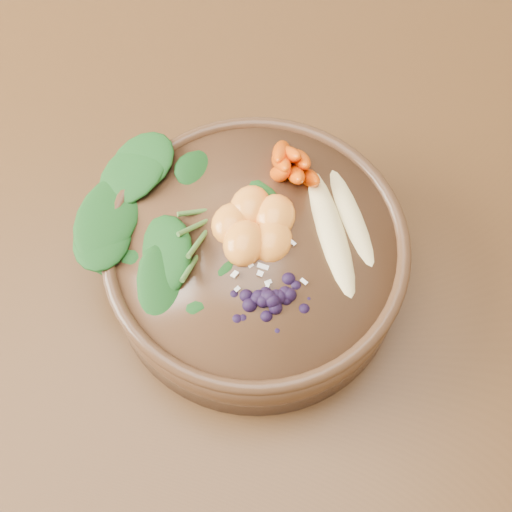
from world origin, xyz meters
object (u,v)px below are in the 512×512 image
at_px(stoneware_bowl, 256,261).
at_px(carrot_cluster, 294,142).
at_px(mandarin_cluster, 254,218).
at_px(blueberry_pile, 272,292).
at_px(banana_halves, 343,217).
at_px(kale_heap, 197,185).

bearing_deg(stoneware_bowl, carrot_cluster, 80.85).
relative_size(mandarin_cluster, blueberry_pile, 0.69).
bearing_deg(banana_halves, mandarin_cluster, 170.25).
relative_size(stoneware_bowl, carrot_cluster, 3.62).
relative_size(stoneware_bowl, banana_halves, 1.75).
height_order(banana_halves, blueberry_pile, blueberry_pile).
xyz_separation_m(kale_heap, mandarin_cluster, (0.05, -0.02, -0.01)).
xyz_separation_m(stoneware_bowl, carrot_cluster, (0.01, 0.08, 0.07)).
xyz_separation_m(kale_heap, carrot_cluster, (0.07, 0.05, 0.02)).
height_order(mandarin_cluster, blueberry_pile, blueberry_pile).
xyz_separation_m(carrot_cluster, banana_halves, (0.05, -0.05, -0.02)).
distance_m(stoneware_bowl, blueberry_pile, 0.08).
distance_m(stoneware_bowl, carrot_cluster, 0.11).
xyz_separation_m(mandarin_cluster, blueberry_pile, (0.03, -0.06, 0.00)).
xyz_separation_m(stoneware_bowl, banana_halves, (0.07, 0.03, 0.05)).
relative_size(carrot_cluster, mandarin_cluster, 0.87).
bearing_deg(stoneware_bowl, mandarin_cluster, 108.20).
relative_size(stoneware_bowl, blueberry_pile, 2.16).
bearing_deg(kale_heap, mandarin_cluster, -17.24).
height_order(stoneware_bowl, carrot_cluster, carrot_cluster).
bearing_deg(mandarin_cluster, blueberry_pile, -64.72).
bearing_deg(carrot_cluster, blueberry_pile, -109.55).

